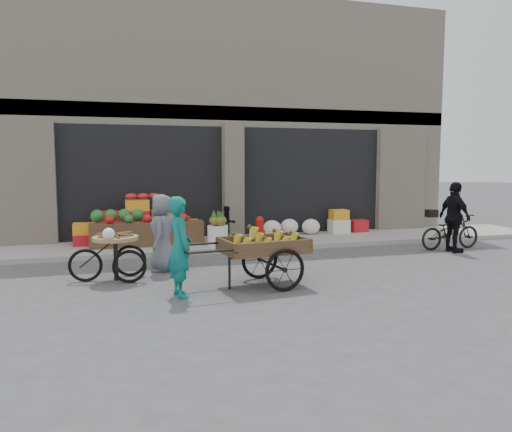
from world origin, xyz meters
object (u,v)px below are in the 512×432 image
object	(u,v)px
fire_hydrant	(260,229)
vendor_grey	(162,233)
tricycle_cart	(115,251)
cyclist	(455,217)
pineapple_bin	(218,235)
vendor_woman	(180,247)
bicycle	(450,232)
orange_bucket	(278,237)
banana_cart	(261,244)
seated_person	(228,224)

from	to	relation	value
fire_hydrant	vendor_grey	xyz separation A→B (m)	(-2.72, -2.09, 0.28)
tricycle_cart	cyclist	size ratio (longest dim) A/B	0.83
pineapple_bin	fire_hydrant	xyz separation A→B (m)	(1.10, -0.05, 0.13)
vendor_grey	cyclist	xyz separation A→B (m)	(7.13, 0.10, 0.09)
vendor_woman	bicycle	distance (m)	7.72
pineapple_bin	orange_bucket	distance (m)	1.61
banana_cart	tricycle_cart	distance (m)	2.76
banana_cart	vendor_woman	world-z (taller)	vendor_woman
banana_cart	cyclist	size ratio (longest dim) A/B	1.50
fire_hydrant	banana_cart	world-z (taller)	banana_cart
seated_person	bicycle	size ratio (longest dim) A/B	0.54
pineapple_bin	vendor_grey	xyz separation A→B (m)	(-1.62, -2.14, 0.42)
fire_hydrant	seated_person	bearing A→B (deg)	137.12
pineapple_bin	seated_person	bearing A→B (deg)	56.31
orange_bucket	banana_cart	distance (m)	4.21
fire_hydrant	vendor_grey	distance (m)	3.44
pineapple_bin	vendor_grey	size ratio (longest dim) A/B	0.33
orange_bucket	bicycle	xyz separation A→B (m)	(4.11, -1.54, 0.18)
fire_hydrant	tricycle_cart	size ratio (longest dim) A/B	0.49
bicycle	cyclist	world-z (taller)	cyclist
orange_bucket	bicycle	bearing A→B (deg)	-20.56
bicycle	cyclist	distance (m)	0.61
pineapple_bin	cyclist	world-z (taller)	cyclist
pineapple_bin	orange_bucket	xyz separation A→B (m)	(1.60, -0.10, -0.10)
vendor_woman	cyclist	bearing A→B (deg)	-82.34
banana_cart	tricycle_cart	xyz separation A→B (m)	(-2.48, 1.19, -0.20)
pineapple_bin	vendor_grey	bearing A→B (deg)	-127.12
orange_bucket	bicycle	distance (m)	4.39
pineapple_bin	vendor_woman	size ratio (longest dim) A/B	0.31
orange_bucket	vendor_grey	distance (m)	3.85
vendor_woman	orange_bucket	bearing A→B (deg)	-46.93
vendor_grey	bicycle	world-z (taller)	vendor_grey
pineapple_bin	bicycle	xyz separation A→B (m)	(5.71, -1.64, 0.08)
banana_cart	vendor_woman	distance (m)	1.51
fire_hydrant	seated_person	world-z (taller)	seated_person
vendor_grey	cyclist	world-z (taller)	cyclist
orange_bucket	tricycle_cart	size ratio (longest dim) A/B	0.22
seated_person	banana_cart	distance (m)	4.56
fire_hydrant	orange_bucket	size ratio (longest dim) A/B	2.22
seated_person	bicycle	distance (m)	5.77
seated_person	vendor_woman	xyz separation A→B (m)	(-1.96, -4.83, 0.25)
bicycle	seated_person	bearing A→B (deg)	65.25
vendor_grey	banana_cart	bearing A→B (deg)	56.68
vendor_woman	cyclist	xyz separation A→B (m)	(7.07, 2.18, 0.04)
orange_bucket	tricycle_cart	xyz separation A→B (m)	(-4.16, -2.64, 0.30)
vendor_woman	pineapple_bin	bearing A→B (deg)	-29.73
seated_person	cyclist	size ratio (longest dim) A/B	0.53
vendor_grey	pineapple_bin	bearing A→B (deg)	158.64
vendor_woman	tricycle_cart	world-z (taller)	vendor_woman
banana_cart	bicycle	bearing A→B (deg)	14.47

